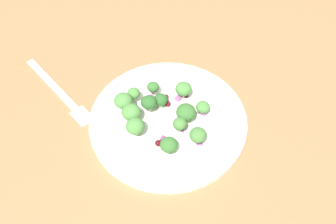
% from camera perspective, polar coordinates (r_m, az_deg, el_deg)
% --- Properties ---
extents(ground_plane, '(1.80, 1.80, 0.02)m').
position_cam_1_polar(ground_plane, '(0.55, -1.93, -5.12)').
color(ground_plane, olive).
extents(plate, '(0.24, 0.24, 0.02)m').
position_cam_1_polar(plate, '(0.55, 0.00, -1.18)').
color(plate, white).
rests_on(plate, ground_plane).
extents(dressing_pool, '(0.14, 0.14, 0.00)m').
position_cam_1_polar(dressing_pool, '(0.55, 0.00, -0.90)').
color(dressing_pool, white).
rests_on(dressing_pool, plate).
extents(broccoli_floret_0, '(0.03, 0.03, 0.03)m').
position_cam_1_polar(broccoli_floret_0, '(0.51, -5.29, -2.29)').
color(broccoli_floret_0, '#9EC684').
rests_on(broccoli_floret_0, plate).
extents(broccoli_floret_1, '(0.02, 0.02, 0.02)m').
position_cam_1_polar(broccoli_floret_1, '(0.56, -2.41, 4.01)').
color(broccoli_floret_1, '#ADD18E').
rests_on(broccoli_floret_1, plate).
extents(broccoli_floret_2, '(0.03, 0.03, 0.03)m').
position_cam_1_polar(broccoli_floret_2, '(0.50, 0.13, -5.32)').
color(broccoli_floret_2, '#8EB77A').
rests_on(broccoli_floret_2, plate).
extents(broccoli_floret_3, '(0.03, 0.03, 0.03)m').
position_cam_1_polar(broccoli_floret_3, '(0.53, -5.91, -0.06)').
color(broccoli_floret_3, '#9EC684').
rests_on(broccoli_floret_3, plate).
extents(broccoli_floret_4, '(0.03, 0.03, 0.03)m').
position_cam_1_polar(broccoli_floret_4, '(0.53, 2.89, -0.08)').
color(broccoli_floret_4, '#9EC684').
rests_on(broccoli_floret_4, plate).
extents(broccoli_floret_5, '(0.02, 0.02, 0.02)m').
position_cam_1_polar(broccoli_floret_5, '(0.55, -5.51, 3.00)').
color(broccoli_floret_5, '#ADD18E').
rests_on(broccoli_floret_5, plate).
extents(broccoli_floret_6, '(0.02, 0.02, 0.02)m').
position_cam_1_polar(broccoli_floret_6, '(0.54, -3.57, 1.44)').
color(broccoli_floret_6, '#ADD18E').
rests_on(broccoli_floret_6, plate).
extents(broccoli_floret_7, '(0.02, 0.02, 0.02)m').
position_cam_1_polar(broccoli_floret_7, '(0.54, 5.60, 0.76)').
color(broccoli_floret_7, '#ADD18E').
rests_on(broccoli_floret_7, plate).
extents(broccoli_floret_8, '(0.02, 0.02, 0.02)m').
position_cam_1_polar(broccoli_floret_8, '(0.52, 1.90, -2.03)').
color(broccoli_floret_8, '#9EC684').
rests_on(broccoli_floret_8, plate).
extents(broccoli_floret_9, '(0.02, 0.02, 0.03)m').
position_cam_1_polar(broccoli_floret_9, '(0.51, 4.81, -3.72)').
color(broccoli_floret_9, '#9EC684').
rests_on(broccoli_floret_9, plate).
extents(broccoli_floret_10, '(0.02, 0.02, 0.02)m').
position_cam_1_polar(broccoli_floret_10, '(0.55, -1.17, 1.98)').
color(broccoli_floret_10, '#ADD18E').
rests_on(broccoli_floret_10, plate).
extents(broccoli_floret_11, '(0.03, 0.03, 0.03)m').
position_cam_1_polar(broccoli_floret_11, '(0.54, -7.16, 1.77)').
color(broccoli_floret_11, '#ADD18E').
rests_on(broccoli_floret_11, plate).
extents(broccoli_floret_12, '(0.03, 0.03, 0.03)m').
position_cam_1_polar(broccoli_floret_12, '(0.56, 2.50, 3.69)').
color(broccoli_floret_12, '#9EC684').
rests_on(broccoli_floret_12, plate).
extents(cranberry_0, '(0.01, 0.01, 0.01)m').
position_cam_1_polar(cranberry_0, '(0.57, 2.91, 2.68)').
color(cranberry_0, '#4C0A14').
rests_on(cranberry_0, plate).
extents(cranberry_1, '(0.01, 0.01, 0.01)m').
position_cam_1_polar(cranberry_1, '(0.56, 0.01, 1.30)').
color(cranberry_1, maroon).
rests_on(cranberry_1, plate).
extents(cranberry_2, '(0.01, 0.01, 0.01)m').
position_cam_1_polar(cranberry_2, '(0.51, -1.81, -5.05)').
color(cranberry_2, '#4C0A14').
rests_on(cranberry_2, plate).
extents(cranberry_3, '(0.01, 0.01, 0.01)m').
position_cam_1_polar(cranberry_3, '(0.56, -0.26, 2.52)').
color(cranberry_3, maroon).
rests_on(cranberry_3, plate).
extents(cranberry_4, '(0.01, 0.01, 0.01)m').
position_cam_1_polar(cranberry_4, '(0.53, 4.93, -3.03)').
color(cranberry_4, '#4C0A14').
rests_on(cranberry_4, plate).
extents(onion_bit_0, '(0.01, 0.01, 0.00)m').
position_cam_1_polar(onion_bit_0, '(0.52, 5.00, -4.85)').
color(onion_bit_0, '#934C84').
rests_on(onion_bit_0, plate).
extents(onion_bit_1, '(0.01, 0.01, 0.01)m').
position_cam_1_polar(onion_bit_1, '(0.57, 1.75, 2.28)').
color(onion_bit_1, '#A35B93').
rests_on(onion_bit_1, plate).
extents(onion_bit_2, '(0.01, 0.01, 0.01)m').
position_cam_1_polar(onion_bit_2, '(0.52, -0.65, -4.38)').
color(onion_bit_2, '#843D75').
rests_on(onion_bit_2, plate).
extents(onion_bit_3, '(0.01, 0.01, 0.00)m').
position_cam_1_polar(onion_bit_3, '(0.53, 2.11, -2.35)').
color(onion_bit_3, '#843D75').
rests_on(onion_bit_3, plate).
extents(onion_bit_4, '(0.02, 0.02, 0.01)m').
position_cam_1_polar(onion_bit_4, '(0.57, -2.65, 2.17)').
color(onion_bit_4, '#A35B93').
rests_on(onion_bit_4, plate).
extents(onion_bit_5, '(0.02, 0.02, 0.01)m').
position_cam_1_polar(onion_bit_5, '(0.55, 5.63, 0.23)').
color(onion_bit_5, '#A35B93').
rests_on(onion_bit_5, plate).
extents(fork, '(0.17, 0.11, 0.01)m').
position_cam_1_polar(fork, '(0.62, -16.78, 2.88)').
color(fork, silver).
rests_on(fork, ground_plane).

